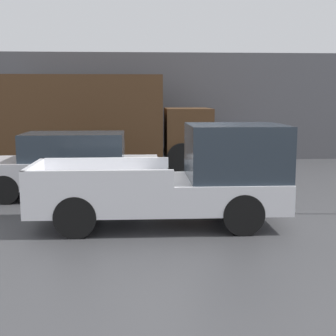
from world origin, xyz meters
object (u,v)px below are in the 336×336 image
object	(u,v)px
car	(71,164)
newspaper_box	(242,149)
pickup_truck	(185,178)
delivery_truck	(99,120)

from	to	relation	value
car	newspaper_box	bearing A→B (deg)	48.29
pickup_truck	car	xyz separation A→B (m)	(-2.82, 2.99, -0.12)
pickup_truck	car	bearing A→B (deg)	133.28
car	delivery_truck	size ratio (longest dim) A/B	0.64
pickup_truck	car	size ratio (longest dim) A/B	1.09
pickup_truck	newspaper_box	world-z (taller)	pickup_truck
pickup_truck	newspaper_box	xyz separation A→B (m)	(3.37, 9.93, -0.51)
pickup_truck	delivery_truck	distance (m)	8.07
pickup_truck	car	world-z (taller)	pickup_truck
pickup_truck	newspaper_box	bearing A→B (deg)	71.26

